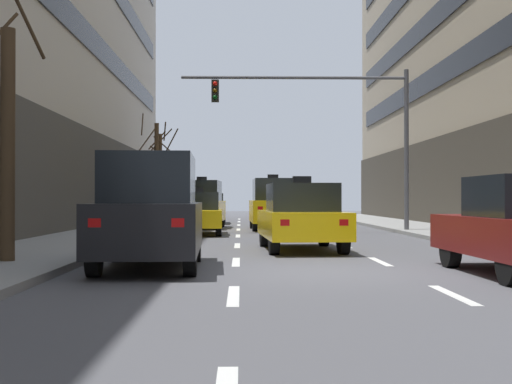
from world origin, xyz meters
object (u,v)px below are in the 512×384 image
taxi_driving_4 (198,214)px  traffic_signal_0 (337,116)px  taxi_driving_5 (202,205)px  pedestrian_0 (510,210)px  street_tree_1 (160,172)px  taxi_driving_3 (301,217)px  taxi_driving_2 (209,209)px  street_tree_0 (6,133)px  car_driving_0 (150,212)px  taxi_driving_1 (273,204)px  street_tree_3 (157,168)px

taxi_driving_4 → traffic_signal_0: bearing=10.5°
taxi_driving_5 → pedestrian_0: taxi_driving_5 is taller
street_tree_1 → pedestrian_0: bearing=-61.6°
taxi_driving_5 → taxi_driving_3: bearing=-75.9°
taxi_driving_2 → street_tree_0: 23.60m
car_driving_0 → taxi_driving_5: taxi_driving_5 is taller
taxi_driving_4 → street_tree_1: size_ratio=0.82×
taxi_driving_1 → taxi_driving_5: taxi_driving_1 is taller
car_driving_0 → street_tree_0: (-2.78, 0.15, 1.50)m
traffic_signal_0 → street_tree_0: 15.49m
taxi_driving_3 → street_tree_3: bearing=107.6°
street_tree_1 → taxi_driving_2: bearing=-31.0°
car_driving_0 → street_tree_3: 23.80m
taxi_driving_5 → street_tree_1: (-2.72, 7.47, 1.71)m
taxi_driving_3 → street_tree_3: size_ratio=0.80×
street_tree_0 → street_tree_3: 23.42m
traffic_signal_0 → street_tree_3: traffic_signal_0 is taller
taxi_driving_3 → car_driving_0: bearing=-125.7°
taxi_driving_2 → taxi_driving_3: bearing=-80.2°
taxi_driving_1 → traffic_signal_0: bearing=-51.3°
taxi_driving_2 → street_tree_1: 3.77m
street_tree_0 → street_tree_3: (0.03, 23.42, 0.38)m
car_driving_0 → taxi_driving_4: bearing=89.3°
taxi_driving_4 → street_tree_3: street_tree_3 is taller
taxi_driving_5 → street_tree_1: bearing=110.0°
taxi_driving_4 → pedestrian_0: bearing=-43.3°
car_driving_0 → traffic_signal_0: size_ratio=0.52×
taxi_driving_4 → traffic_signal_0: 6.50m
traffic_signal_0 → pedestrian_0: traffic_signal_0 is taller
car_driving_0 → street_tree_1: bearing=96.2°
street_tree_0 → street_tree_3: street_tree_3 is taller
taxi_driving_5 → street_tree_3: size_ratio=0.77×
taxi_driving_2 → traffic_signal_0: size_ratio=0.49×
taxi_driving_2 → taxi_driving_5: bearing=-90.3°
street_tree_0 → street_tree_3: bearing=89.9°
car_driving_0 → taxi_driving_5: 17.70m
traffic_signal_0 → street_tree_3: (-8.15, 10.40, -1.52)m
taxi_driving_1 → pedestrian_0: taxi_driving_1 is taller
car_driving_0 → street_tree_0: size_ratio=0.90×
taxi_driving_5 → street_tree_1: street_tree_1 is taller
street_tree_0 → taxi_driving_3: bearing=36.0°
taxi_driving_3 → taxi_driving_5: bearing=104.1°
taxi_driving_4 → street_tree_0: (-2.93, -12.04, 1.81)m
taxi_driving_5 → street_tree_1: size_ratio=0.87×
taxi_driving_3 → pedestrian_0: 5.31m
taxi_driving_1 → taxi_driving_4: (-2.94, -3.87, -0.31)m
taxi_driving_3 → taxi_driving_4: size_ratio=1.10×
street_tree_3 → pedestrian_0: bearing=-59.6°
taxi_driving_1 → taxi_driving_4: bearing=-127.2°
taxi_driving_1 → taxi_driving_3: taxi_driving_1 is taller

